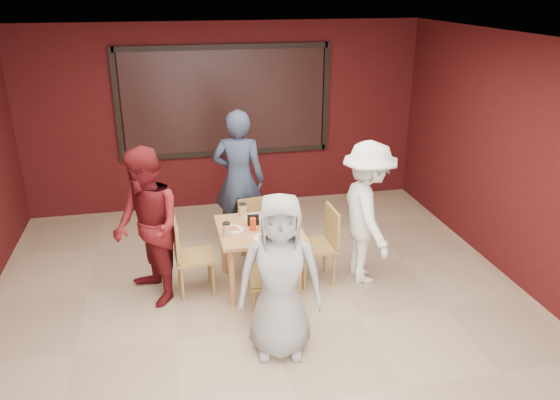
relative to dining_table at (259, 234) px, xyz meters
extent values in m
plane|color=tan|center=(-0.04, -0.89, -0.65)|extent=(7.00, 7.00, 0.00)
cube|color=black|center=(-0.04, 2.56, 1.00)|extent=(3.00, 0.02, 1.50)
cube|color=#C17F4F|center=(0.00, 0.00, 0.07)|extent=(0.94, 0.94, 0.04)
cylinder|color=#C17F4F|center=(-0.37, 0.37, -0.30)|extent=(0.07, 0.07, 0.69)
cylinder|color=#C17F4F|center=(0.37, 0.37, -0.30)|extent=(0.07, 0.07, 0.69)
cylinder|color=#C17F4F|center=(-0.37, -0.37, -0.30)|extent=(0.07, 0.07, 0.69)
cylinder|color=#C17F4F|center=(0.38, -0.37, -0.30)|extent=(0.07, 0.07, 0.69)
cylinder|color=white|center=(0.00, -0.29, 0.09)|extent=(0.23, 0.23, 0.01)
cone|color=#C27844|center=(0.00, -0.29, 0.11)|extent=(0.21, 0.21, 0.02)
cylinder|color=beige|center=(0.13, -0.38, 0.16)|extent=(0.09, 0.09, 0.14)
cylinder|color=black|center=(0.13, -0.38, 0.23)|extent=(0.09, 0.09, 0.01)
cylinder|color=white|center=(0.00, 0.29, 0.09)|extent=(0.23, 0.23, 0.01)
cone|color=#C27844|center=(0.00, 0.29, 0.11)|extent=(0.21, 0.21, 0.02)
cylinder|color=beige|center=(-0.13, 0.38, 0.16)|extent=(0.09, 0.09, 0.14)
cylinder|color=black|center=(-0.13, 0.38, 0.23)|extent=(0.09, 0.09, 0.01)
cylinder|color=white|center=(-0.29, 0.00, 0.09)|extent=(0.23, 0.23, 0.01)
cone|color=#C27844|center=(-0.29, 0.00, 0.11)|extent=(0.21, 0.21, 0.02)
cylinder|color=beige|center=(-0.38, -0.13, 0.16)|extent=(0.09, 0.09, 0.14)
cylinder|color=black|center=(-0.38, -0.13, 0.23)|extent=(0.09, 0.09, 0.01)
cylinder|color=white|center=(0.29, 0.00, 0.09)|extent=(0.23, 0.23, 0.01)
cone|color=#C27844|center=(0.29, 0.00, 0.11)|extent=(0.21, 0.21, 0.02)
cylinder|color=beige|center=(0.38, 0.13, 0.16)|extent=(0.09, 0.09, 0.14)
cylinder|color=black|center=(0.38, 0.13, 0.23)|extent=(0.09, 0.09, 0.01)
cylinder|color=white|center=(0.08, -0.03, 0.14)|extent=(0.06, 0.06, 0.10)
cylinder|color=white|center=(0.02, -0.08, 0.13)|extent=(0.05, 0.05, 0.08)
cylinder|color=red|center=(-0.08, -0.05, 0.16)|extent=(0.07, 0.07, 0.15)
cube|color=black|center=(-0.05, 0.09, 0.14)|extent=(0.13, 0.07, 0.12)
cube|color=#A27F3F|center=(-0.01, -0.63, -0.24)|extent=(0.45, 0.45, 0.04)
cylinder|color=#A27F3F|center=(0.17, -0.50, -0.45)|extent=(0.03, 0.03, 0.39)
cylinder|color=#A27F3F|center=(-0.14, -0.45, -0.45)|extent=(0.03, 0.03, 0.39)
cylinder|color=#A27F3F|center=(0.12, -0.81, -0.45)|extent=(0.03, 0.03, 0.39)
cylinder|color=#A27F3F|center=(-0.19, -0.77, -0.45)|extent=(0.03, 0.03, 0.39)
cube|color=#A27F3F|center=(-0.04, -0.81, -0.02)|extent=(0.40, 0.09, 0.38)
cube|color=#A27F3F|center=(0.08, 0.64, -0.26)|extent=(0.43, 0.43, 0.04)
cylinder|color=#A27F3F|center=(-0.05, 0.46, -0.46)|extent=(0.03, 0.03, 0.36)
cylinder|color=#A27F3F|center=(0.25, 0.51, -0.46)|extent=(0.03, 0.03, 0.36)
cylinder|color=#A27F3F|center=(-0.10, 0.76, -0.46)|extent=(0.03, 0.03, 0.36)
cylinder|color=#A27F3F|center=(0.20, 0.81, -0.46)|extent=(0.03, 0.03, 0.36)
cube|color=#A27F3F|center=(0.05, 0.80, -0.05)|extent=(0.37, 0.09, 0.36)
cube|color=#A27F3F|center=(-0.73, 0.01, -0.21)|extent=(0.45, 0.45, 0.04)
cylinder|color=#A27F3F|center=(-0.55, -0.15, -0.44)|extent=(0.04, 0.04, 0.42)
cylinder|color=#A27F3F|center=(-0.57, 0.19, -0.44)|extent=(0.04, 0.04, 0.42)
cylinder|color=#A27F3F|center=(-0.90, -0.17, -0.44)|extent=(0.04, 0.04, 0.42)
cylinder|color=#A27F3F|center=(-0.92, 0.17, -0.44)|extent=(0.04, 0.04, 0.42)
cube|color=#A27F3F|center=(-0.93, 0.00, 0.04)|extent=(0.06, 0.43, 0.41)
cube|color=#A27F3F|center=(0.65, -0.04, -0.20)|extent=(0.45, 0.45, 0.04)
cylinder|color=#A27F3F|center=(0.47, 0.13, -0.43)|extent=(0.04, 0.04, 0.43)
cylinder|color=#A27F3F|center=(0.48, -0.23, -0.43)|extent=(0.04, 0.04, 0.43)
cylinder|color=#A27F3F|center=(0.83, 0.14, -0.43)|extent=(0.04, 0.04, 0.43)
cylinder|color=#A27F3F|center=(0.84, -0.22, -0.43)|extent=(0.04, 0.04, 0.43)
cube|color=#A27F3F|center=(0.85, -0.04, 0.06)|extent=(0.05, 0.44, 0.42)
imported|color=#9E9E9E|center=(-0.03, -1.25, 0.16)|extent=(0.86, 0.64, 1.61)
imported|color=#2F3955|center=(-0.07, 1.11, 0.28)|extent=(0.78, 0.62, 1.85)
imported|color=maroon|center=(-1.22, -0.05, 0.23)|extent=(0.93, 1.03, 1.75)
imported|color=white|center=(1.24, -0.11, 0.20)|extent=(0.65, 1.11, 1.69)
camera|label=1|loc=(-0.94, -5.52, 2.66)|focal=35.00mm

